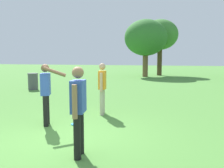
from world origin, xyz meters
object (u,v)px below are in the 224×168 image
person_thrower (102,85)px  person_catcher (78,106)px  tree_tall_left (146,38)px  trash_can_beside_table (33,81)px  tree_broad_center (160,35)px  person_bystander (46,90)px  frisbee (75,124)px

person_thrower → person_catcher: (0.71, -3.19, 0.00)m
person_catcher → tree_tall_left: tree_tall_left is taller
trash_can_beside_table → tree_broad_center: tree_broad_center is taller
person_thrower → person_catcher: 3.27m
person_catcher → tree_broad_center: size_ratio=0.27×
trash_can_beside_table → tree_tall_left: 13.11m
person_thrower → person_bystander: same height
person_catcher → person_bystander: size_ratio=1.00×
person_thrower → trash_can_beside_table: bearing=143.2°
person_thrower → tree_tall_left: bearing=94.7°
trash_can_beside_table → tree_tall_left: size_ratio=0.17×
frisbee → trash_can_beside_table: bearing=134.2°
frisbee → tree_broad_center: tree_broad_center is taller
person_thrower → tree_tall_left: size_ratio=0.29×
person_thrower → frisbee: bearing=-101.9°
person_thrower → person_catcher: same height
person_thrower → person_bystander: 1.90m
person_catcher → frisbee: size_ratio=6.69×
person_bystander → person_thrower: bearing=58.5°
person_catcher → person_thrower: bearing=102.6°
tree_tall_left → person_thrower: bearing=-85.3°
person_bystander → trash_can_beside_table: 7.80m
frisbee → tree_broad_center: bearing=89.8°
person_thrower → frisbee: (-0.29, -1.35, -0.93)m
person_bystander → tree_tall_left: 18.10m
frisbee → trash_can_beside_table: 8.07m
frisbee → tree_tall_left: size_ratio=0.04×
person_catcher → tree_tall_left: 19.76m
trash_can_beside_table → frisbee: bearing=-45.8°
tree_broad_center → tree_tall_left: bearing=-115.8°
person_thrower → frisbee: 1.67m
trash_can_beside_table → person_catcher: bearing=-49.0°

